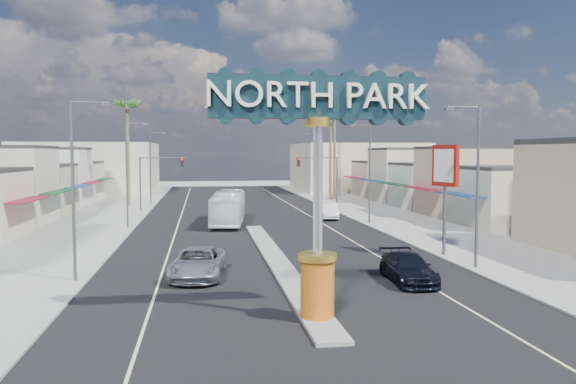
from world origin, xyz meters
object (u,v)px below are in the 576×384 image
object	(u,v)px
streetlight_l_mid	(129,169)
city_bus	(228,208)
streetlight_r_mid	(368,168)
gateway_sign	(318,166)
bank_pylon_sign	(445,172)
streetlight_l_far	(152,164)
streetlight_r_near	(475,178)
palm_right_mid	(331,122)
traffic_signal_right	(322,172)
palm_right_far	(335,112)
streetlight_l_near	(76,181)
suv_left	(198,263)
suv_right	(408,268)
car_parked_right	(329,211)
streetlight_r_far	(318,164)
traffic_signal_left	(157,173)
palm_left_far	(127,110)

from	to	relation	value
streetlight_l_mid	city_bus	distance (m)	9.36
streetlight_r_mid	city_bus	world-z (taller)	streetlight_r_mid
gateway_sign	bank_pylon_sign	bearing A→B (deg)	48.72
streetlight_l_far	streetlight_r_near	bearing A→B (deg)	-63.58
streetlight_l_mid	palm_right_mid	xyz separation A→B (m)	(23.43, 26.00, 5.54)
traffic_signal_right	palm_right_far	size ratio (longest dim) A/B	0.43
gateway_sign	traffic_signal_right	bearing A→B (deg)	77.67
palm_right_mid	gateway_sign	bearing A→B (deg)	-103.53
streetlight_l_near	suv_left	bearing A→B (deg)	2.43
gateway_sign	palm_right_mid	xyz separation A→B (m)	(13.00, 54.02, 4.67)
streetlight_l_near	suv_left	size ratio (longest dim) A/B	1.63
streetlight_l_near	palm_right_mid	xyz separation A→B (m)	(23.43, 46.00, 5.54)
streetlight_l_near	streetlight_l_far	size ratio (longest dim) A/B	1.00
bank_pylon_sign	streetlight_l_mid	bearing A→B (deg)	124.80
suv_right	bank_pylon_sign	world-z (taller)	bank_pylon_sign
streetlight_r_near	car_parked_right	size ratio (longest dim) A/B	1.99
gateway_sign	streetlight_r_far	distance (m)	51.10
suv_left	suv_right	bearing A→B (deg)	-7.26
streetlight_l_near	suv_right	bearing A→B (deg)	-8.20
car_parked_right	palm_right_mid	bearing A→B (deg)	84.38
gateway_sign	streetlight_l_near	distance (m)	13.19
traffic_signal_left	streetlight_l_far	world-z (taller)	streetlight_l_far
traffic_signal_right	streetlight_l_far	bearing A→B (deg)	157.80
streetlight_l_mid	bank_pylon_sign	world-z (taller)	streetlight_l_mid
streetlight_r_near	suv_left	size ratio (longest dim) A/B	1.63
suv_left	car_parked_right	bearing A→B (deg)	69.47
streetlight_r_mid	palm_left_far	bearing A→B (deg)	139.52
streetlight_r_far	suv_left	bearing A→B (deg)	-109.79
streetlight_r_mid	suv_left	bearing A→B (deg)	-127.26
traffic_signal_right	streetlight_r_mid	xyz separation A→B (m)	(1.25, -13.99, 0.79)
suv_left	streetlight_l_far	bearing A→B (deg)	104.68
traffic_signal_right	bank_pylon_sign	bearing A→B (deg)	-87.51
palm_right_mid	car_parked_right	distance (m)	24.14
streetlight_l_far	palm_right_mid	size ratio (longest dim) A/B	0.74
streetlight_r_mid	palm_right_mid	bearing A→B (deg)	84.36
suv_right	palm_right_mid	bearing A→B (deg)	84.16
streetlight_l_near	gateway_sign	bearing A→B (deg)	-37.55
traffic_signal_left	streetlight_l_mid	bearing A→B (deg)	-95.10
gateway_sign	streetlight_l_near	xyz separation A→B (m)	(-10.43, 8.02, -0.86)
traffic_signal_left	palm_left_far	world-z (taller)	palm_left_far
traffic_signal_right	streetlight_l_near	world-z (taller)	streetlight_l_near
streetlight_l_mid	traffic_signal_left	bearing A→B (deg)	84.90
streetlight_r_mid	streetlight_l_far	bearing A→B (deg)	133.48
traffic_signal_right	palm_right_far	distance (m)	20.59
suv_right	city_bus	size ratio (longest dim) A/B	0.45
streetlight_r_far	palm_right_far	bearing A→B (deg)	65.45
streetlight_r_near	streetlight_l_mid	bearing A→B (deg)	136.21
streetlight_r_far	streetlight_r_mid	bearing A→B (deg)	-90.00
streetlight_l_far	palm_left_far	distance (m)	7.21
car_parked_right	bank_pylon_sign	xyz separation A→B (m)	(2.57, -20.62, 4.53)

